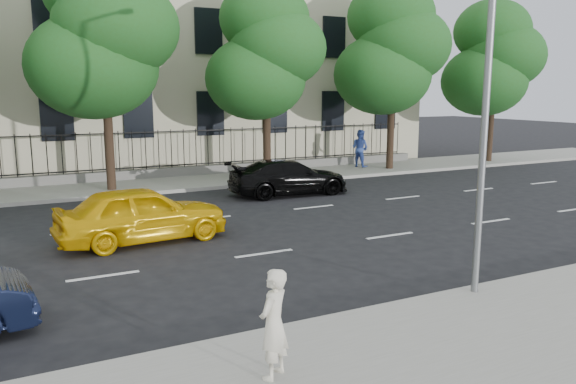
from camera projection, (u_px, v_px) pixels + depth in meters
name	position (u px, v px, depth m)	size (l,w,h in m)	color
ground	(311.00, 283.00, 12.28)	(120.00, 120.00, 0.00)	black
near_sidewalk	(435.00, 356.00, 8.75)	(60.00, 4.00, 0.15)	gray
far_sidewalk	(156.00, 185.00, 24.57)	(60.00, 4.00, 0.15)	gray
lane_markings	(232.00, 234.00, 16.45)	(49.60, 4.62, 0.01)	silver
masonry_building	(110.00, 0.00, 30.83)	(34.60, 12.11, 18.50)	beige
iron_fence	(146.00, 167.00, 25.96)	(30.00, 0.50, 2.20)	slate
street_light	(469.00, 38.00, 10.91)	(0.25, 3.32, 8.05)	slate
tree_c	(103.00, 32.00, 22.00)	(5.89, 5.50, 9.80)	#382619
tree_d	(266.00, 52.00, 25.21)	(5.34, 4.94, 8.84)	#382619
tree_e	(392.00, 49.00, 28.24)	(5.71, 5.31, 9.46)	#382619
tree_f	(493.00, 59.00, 31.40)	(5.52, 5.12, 9.01)	#382619
yellow_taxi	(142.00, 214.00, 15.50)	(1.87, 4.64, 1.58)	#E6AE08
black_sedan	(289.00, 177.00, 22.52)	(1.99, 4.90, 1.42)	black
woman_near	(274.00, 324.00, 7.83)	(0.58, 0.38, 1.59)	beige
pedestrian_far	(360.00, 148.00, 29.57)	(0.95, 0.74, 1.96)	#304998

